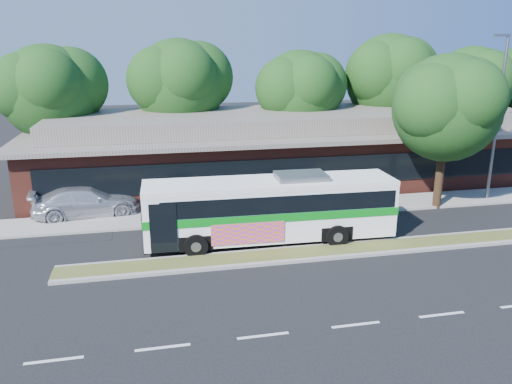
# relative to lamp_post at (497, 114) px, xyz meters

# --- Properties ---
(ground) EXTENTS (120.00, 120.00, 0.00)m
(ground) POSITION_rel_lamp_post_xyz_m (-9.56, -6.00, -4.90)
(ground) COLOR black
(ground) RESTS_ON ground
(median_strip) EXTENTS (26.00, 1.10, 0.15)m
(median_strip) POSITION_rel_lamp_post_xyz_m (-9.56, -5.40, -4.83)
(median_strip) COLOR #4F5424
(median_strip) RESTS_ON ground
(sidewalk) EXTENTS (44.00, 2.60, 0.12)m
(sidewalk) POSITION_rel_lamp_post_xyz_m (-9.56, 0.40, -4.84)
(sidewalk) COLOR gray
(sidewalk) RESTS_ON ground
(plaza_building) EXTENTS (33.20, 11.20, 4.45)m
(plaza_building) POSITION_rel_lamp_post_xyz_m (-9.56, 6.99, -2.77)
(plaza_building) COLOR maroon
(plaza_building) RESTS_ON ground
(lamp_post) EXTENTS (0.93, 0.18, 9.07)m
(lamp_post) POSITION_rel_lamp_post_xyz_m (0.00, 0.00, 0.00)
(lamp_post) COLOR slate
(lamp_post) RESTS_ON ground
(tree_bg_a) EXTENTS (6.47, 5.80, 8.63)m
(tree_bg_a) POSITION_rel_lamp_post_xyz_m (-24.15, 9.14, 0.97)
(tree_bg_a) COLOR black
(tree_bg_a) RESTS_ON ground
(tree_bg_b) EXTENTS (6.69, 6.00, 9.00)m
(tree_bg_b) POSITION_rel_lamp_post_xyz_m (-16.13, 10.14, 1.24)
(tree_bg_b) COLOR black
(tree_bg_b) RESTS_ON ground
(tree_bg_c) EXTENTS (6.24, 5.60, 8.26)m
(tree_bg_c) POSITION_rel_lamp_post_xyz_m (-8.16, 9.13, 0.69)
(tree_bg_c) COLOR black
(tree_bg_c) RESTS_ON ground
(tree_bg_d) EXTENTS (6.91, 6.20, 9.37)m
(tree_bg_d) POSITION_rel_lamp_post_xyz_m (-1.12, 10.15, 1.52)
(tree_bg_d) COLOR black
(tree_bg_d) RESTS_ON ground
(tree_bg_e) EXTENTS (6.47, 5.80, 8.50)m
(tree_bg_e) POSITION_rel_lamp_post_xyz_m (4.85, 9.14, 0.84)
(tree_bg_e) COLOR black
(tree_bg_e) RESTS_ON ground
(transit_bus) EXTENTS (11.11, 2.82, 3.10)m
(transit_bus) POSITION_rel_lamp_post_xyz_m (-13.53, -3.60, -3.18)
(transit_bus) COLOR white
(transit_bus) RESTS_ON ground
(sedan) EXTENTS (5.58, 2.78, 1.56)m
(sedan) POSITION_rel_lamp_post_xyz_m (-22.01, 1.80, -4.12)
(sedan) COLOR silver
(sedan) RESTS_ON ground
(sidewalk_tree) EXTENTS (6.16, 5.52, 8.15)m
(sidewalk_tree) POSITION_rel_lamp_post_xyz_m (-3.17, -0.57, 0.62)
(sidewalk_tree) COLOR black
(sidewalk_tree) RESTS_ON ground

